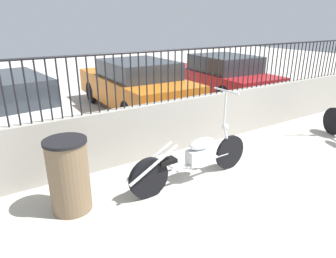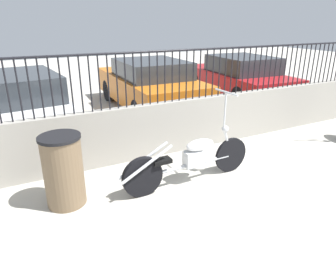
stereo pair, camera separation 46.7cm
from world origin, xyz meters
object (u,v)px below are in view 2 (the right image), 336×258
at_px(car_orange, 149,84).
at_px(trash_bin, 63,170).
at_px(car_white, 18,103).
at_px(motorcycle_silver, 185,160).
at_px(car_red, 238,76).

bearing_deg(car_orange, trash_bin, 143.80).
distance_m(trash_bin, car_white, 3.41).
xyz_separation_m(trash_bin, car_orange, (2.90, 3.85, 0.20)).
relative_size(trash_bin, car_white, 0.22).
height_order(motorcycle_silver, car_red, motorcycle_silver).
xyz_separation_m(trash_bin, car_red, (6.05, 3.88, 0.17)).
height_order(trash_bin, car_white, car_white).
relative_size(car_white, car_orange, 1.06).
bearing_deg(motorcycle_silver, car_red, 42.41).
bearing_deg(car_red, car_orange, 94.38).
bearing_deg(trash_bin, motorcycle_silver, -9.12).
relative_size(car_white, car_red, 1.06).
relative_size(trash_bin, car_red, 0.23).
distance_m(trash_bin, car_red, 7.19).
bearing_deg(car_red, trash_bin, 126.53).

